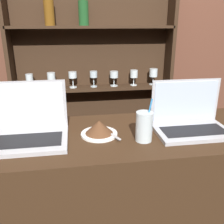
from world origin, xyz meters
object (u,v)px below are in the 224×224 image
(laptop_far, at_px, (190,120))
(cake_plate, at_px, (99,128))
(laptop_near, at_px, (30,128))
(water_glass, at_px, (144,126))

(laptop_far, bearing_deg, cake_plate, 178.70)
(cake_plate, bearing_deg, laptop_far, -1.30)
(laptop_near, height_order, cake_plate, laptop_near)
(cake_plate, bearing_deg, water_glass, -24.33)
(laptop_near, distance_m, laptop_far, 0.75)
(laptop_far, distance_m, water_glass, 0.26)
(laptop_far, bearing_deg, water_glass, -163.17)
(cake_plate, xyz_separation_m, water_glass, (0.19, -0.09, 0.03))
(laptop_far, height_order, cake_plate, laptop_far)
(laptop_far, bearing_deg, laptop_near, 178.70)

